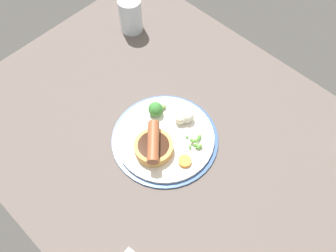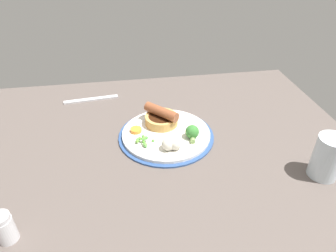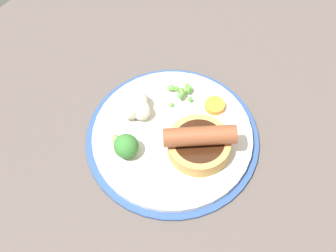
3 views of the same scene
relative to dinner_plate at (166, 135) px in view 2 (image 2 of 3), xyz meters
The scene contains 10 objects.
dining_table 3.83cm from the dinner_plate, 144.20° to the right, with size 110.00×80.00×3.00cm, color #564C47.
dinner_plate is the anchor object (origin of this frame).
sausage_pudding 5.46cm from the dinner_plate, 98.25° to the left, with size 9.49×9.67×5.44cm.
pea_pile 8.05cm from the dinner_plate, 150.10° to the right, with size 5.14×4.69×1.88cm.
broccoli_floret_near 7.95cm from the dinner_plate, 27.92° to the right, with size 3.75×4.96×3.75cm.
cauliflower_floret 7.57cm from the dinner_plate, 87.45° to the right, with size 5.25×4.80×3.51cm.
carrot_slice_3 8.60cm from the dinner_plate, 168.11° to the left, with size 3.17×3.17×0.98cm, color orange.
fork 32.91cm from the dinner_plate, 132.09° to the left, with size 18.00×1.60×0.60cm, color silver.
drinking_glass 40.78cm from the dinner_plate, 31.40° to the right, with size 6.81×6.81×10.83cm, color silver.
salt_shaker 44.71cm from the dinner_plate, 141.29° to the right, with size 3.70×3.70×6.57cm.
Camera 2 is at (-7.57, -65.48, 53.60)cm, focal length 32.00 mm.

